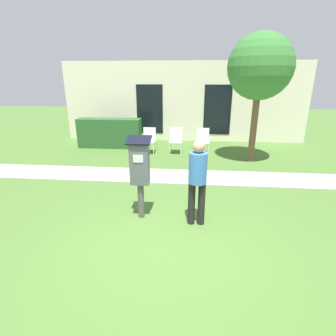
# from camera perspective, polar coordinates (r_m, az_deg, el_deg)

# --- Properties ---
(ground_plane) EXTENTS (40.00, 40.00, 0.00)m
(ground_plane) POSITION_cam_1_polar(r_m,az_deg,el_deg) (4.49, -0.68, -15.94)
(ground_plane) COLOR #476B2D
(sidewalk) EXTENTS (12.00, 1.10, 0.02)m
(sidewalk) POSITION_cam_1_polar(r_m,az_deg,el_deg) (7.18, 1.83, -1.82)
(sidewalk) COLOR #A3A099
(sidewalk) RESTS_ON ground
(building_facade) EXTENTS (10.00, 0.26, 3.20)m
(building_facade) POSITION_cam_1_polar(r_m,az_deg,el_deg) (11.21, 3.38, 14.12)
(building_facade) COLOR beige
(building_facade) RESTS_ON ground
(parking_meter) EXTENTS (0.44, 0.31, 1.59)m
(parking_meter) POSITION_cam_1_polar(r_m,az_deg,el_deg) (4.82, -6.17, 0.12)
(parking_meter) COLOR #4C4C4C
(parking_meter) RESTS_ON ground
(person_standing) EXTENTS (0.32, 0.32, 1.58)m
(person_standing) POSITION_cam_1_polar(r_m,az_deg,el_deg) (4.62, 6.44, -1.92)
(person_standing) COLOR black
(person_standing) RESTS_ON ground
(outdoor_chair_left) EXTENTS (0.44, 0.44, 0.90)m
(outdoor_chair_left) POSITION_cam_1_polar(r_m,az_deg,el_deg) (9.35, -4.10, 6.47)
(outdoor_chair_left) COLOR white
(outdoor_chair_left) RESTS_ON ground
(outdoor_chair_middle) EXTENTS (0.44, 0.44, 0.90)m
(outdoor_chair_middle) POSITION_cam_1_polar(r_m,az_deg,el_deg) (9.32, 1.73, 6.46)
(outdoor_chair_middle) COLOR white
(outdoor_chair_middle) RESTS_ON ground
(outdoor_chair_right) EXTENTS (0.44, 0.44, 0.90)m
(outdoor_chair_right) POSITION_cam_1_polar(r_m,az_deg,el_deg) (9.30, 7.56, 6.27)
(outdoor_chair_right) COLOR white
(outdoor_chair_right) RESTS_ON ground
(hedge_row) EXTENTS (2.39, 0.60, 1.10)m
(hedge_row) POSITION_cam_1_polar(r_m,az_deg,el_deg) (10.37, -12.55, 7.44)
(hedge_row) COLOR #285628
(hedge_row) RESTS_ON ground
(tree) EXTENTS (1.90, 1.90, 3.82)m
(tree) POSITION_cam_1_polar(r_m,az_deg,el_deg) (8.57, 19.41, 19.93)
(tree) COLOR brown
(tree) RESTS_ON ground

